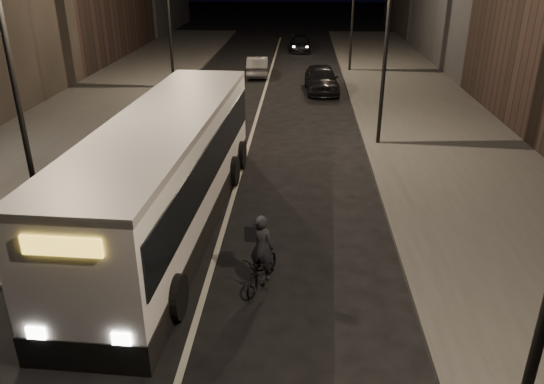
# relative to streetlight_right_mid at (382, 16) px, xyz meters

# --- Properties ---
(ground) EXTENTS (180.00, 180.00, 0.00)m
(ground) POSITION_rel_streetlight_right_mid_xyz_m (-5.33, -12.00, -5.36)
(ground) COLOR black
(ground) RESTS_ON ground
(sidewalk_right) EXTENTS (7.00, 70.00, 0.16)m
(sidewalk_right) POSITION_rel_streetlight_right_mid_xyz_m (3.17, 2.00, -5.28)
(sidewalk_right) COLOR #373634
(sidewalk_right) RESTS_ON ground
(sidewalk_left) EXTENTS (7.00, 70.00, 0.16)m
(sidewalk_left) POSITION_rel_streetlight_right_mid_xyz_m (-13.83, 2.00, -5.28)
(sidewalk_left) COLOR #373634
(sidewalk_left) RESTS_ON ground
(streetlight_right_mid) EXTENTS (1.20, 0.44, 8.12)m
(streetlight_right_mid) POSITION_rel_streetlight_right_mid_xyz_m (0.00, 0.00, 0.00)
(streetlight_right_mid) COLOR black
(streetlight_right_mid) RESTS_ON sidewalk_right
(streetlight_left_near) EXTENTS (1.20, 0.44, 8.12)m
(streetlight_left_near) POSITION_rel_streetlight_right_mid_xyz_m (-10.66, -8.00, 0.00)
(streetlight_left_near) COLOR black
(streetlight_left_near) RESTS_ON sidewalk_left
(city_bus) EXTENTS (3.45, 12.89, 3.44)m
(city_bus) POSITION_rel_streetlight_right_mid_xyz_m (-6.93, -7.74, -3.49)
(city_bus) COLOR white
(city_bus) RESTS_ON ground
(cyclist_on_bicycle) EXTENTS (1.14, 1.87, 2.04)m
(cyclist_on_bicycle) POSITION_rel_streetlight_right_mid_xyz_m (-3.94, -10.94, -4.68)
(cyclist_on_bicycle) COLOR black
(cyclist_on_bicycle) RESTS_ON ground
(car_near) EXTENTS (2.17, 4.74, 1.58)m
(car_near) POSITION_rel_streetlight_right_mid_xyz_m (-1.90, 9.85, -4.57)
(car_near) COLOR black
(car_near) RESTS_ON ground
(car_mid) EXTENTS (1.68, 4.13, 1.33)m
(car_mid) POSITION_rel_streetlight_right_mid_xyz_m (-6.13, 14.34, -4.70)
(car_mid) COLOR #3C3C3E
(car_mid) RESTS_ON ground
(car_far) EXTENTS (1.85, 4.27, 1.22)m
(car_far) POSITION_rel_streetlight_right_mid_xyz_m (-3.27, 24.93, -4.75)
(car_far) COLOR black
(car_far) RESTS_ON ground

